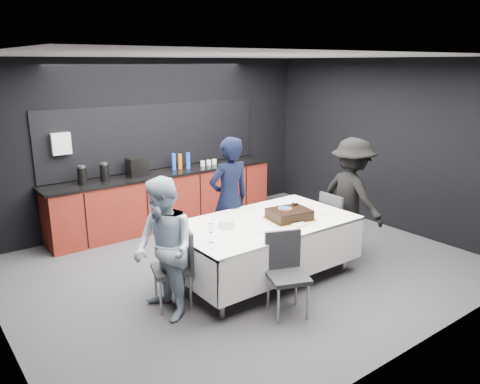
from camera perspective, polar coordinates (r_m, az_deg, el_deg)
name	(u,v)px	position (r m, az deg, el deg)	size (l,w,h in m)	color
ground	(244,267)	(6.53, 0.53, -9.10)	(6.00, 6.00, 0.00)	#434247
room_shell	(245,133)	(6.00, 0.58, 7.26)	(6.04, 5.04, 2.82)	white
kitchenette	(165,194)	(8.10, -9.14, -0.28)	(4.10, 0.64, 2.05)	maroon
party_table	(264,231)	(6.00, 2.89, -4.79)	(2.32, 1.32, 0.78)	#99999E
cake_assembly	(289,214)	(6.02, 6.02, -2.72)	(0.60, 0.52, 0.17)	gold
plate_stack	(227,223)	(5.71, -1.65, -3.83)	(0.20, 0.20, 0.10)	white
loose_plate_near	(263,231)	(5.59, 2.80, -4.79)	(0.19, 0.19, 0.01)	white
loose_plate_right_a	(305,207)	(6.55, 7.89, -1.83)	(0.19, 0.19, 0.01)	white
loose_plate_right_b	(321,214)	(6.31, 9.86, -2.61)	(0.18, 0.18, 0.01)	white
loose_plate_far	(250,209)	(6.40, 1.22, -2.09)	(0.21, 0.21, 0.01)	white
fork_pile	(300,225)	(5.80, 7.27, -4.02)	(0.18, 0.11, 0.03)	white
champagne_flute	(211,229)	(5.20, -3.56, -4.56)	(0.06, 0.06, 0.22)	white
chair_left	(179,262)	(5.42, -7.49, -8.42)	(0.52, 0.52, 0.92)	#28292D
chair_right	(335,219)	(6.89, 11.54, -3.29)	(0.43, 0.43, 0.92)	#28292D
chair_near	(286,267)	(5.26, 5.59, -9.09)	(0.55, 0.55, 0.92)	#28292D
person_center	(229,199)	(6.52, -1.31, -0.89)	(0.64, 0.42, 1.76)	black
person_left	(164,249)	(5.12, -9.27, -6.91)	(0.76, 0.59, 1.57)	#A2B6CC
person_right	(351,196)	(6.95, 13.44, -0.52)	(1.10, 0.63, 1.70)	black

